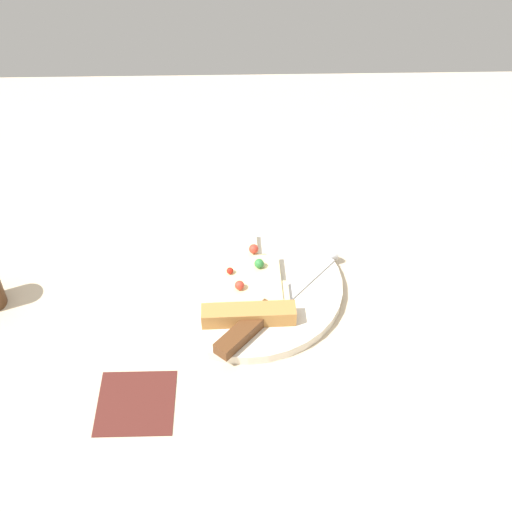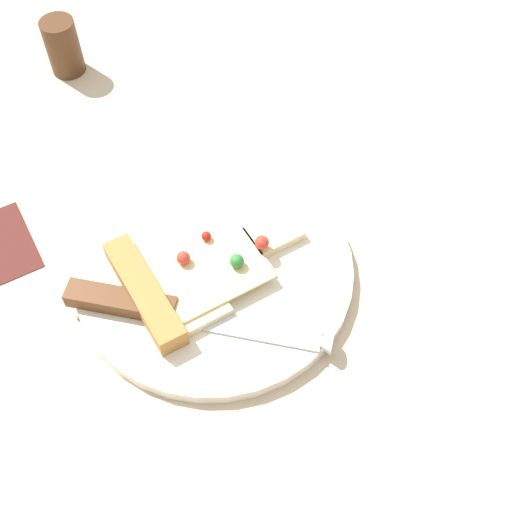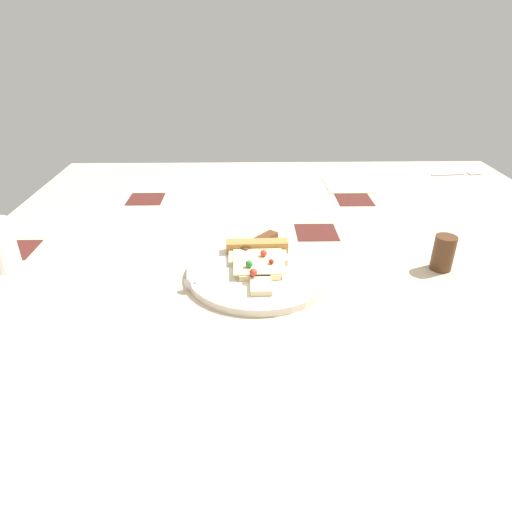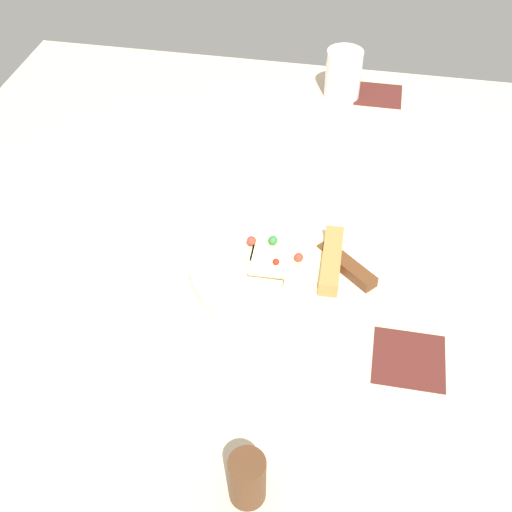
% 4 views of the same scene
% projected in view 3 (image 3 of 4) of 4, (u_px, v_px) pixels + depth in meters
% --- Properties ---
extents(ground_plane, '(1.35, 1.35, 0.03)m').
position_uv_depth(ground_plane, '(299.00, 268.00, 0.86)').
color(ground_plane, '#C6B293').
rests_on(ground_plane, ground).
extents(plate, '(0.26, 0.26, 0.01)m').
position_uv_depth(plate, '(259.00, 272.00, 0.80)').
color(plate, silver).
rests_on(plate, ground_plane).
extents(pizza_slice, '(0.12, 0.18, 0.03)m').
position_uv_depth(pizza_slice, '(258.00, 258.00, 0.82)').
color(pizza_slice, beige).
rests_on(pizza_slice, plate).
extents(knife, '(0.17, 0.19, 0.02)m').
position_uv_depth(knife, '(243.00, 252.00, 0.85)').
color(knife, silver).
rests_on(knife, plate).
extents(pepper_shaker, '(0.04, 0.04, 0.07)m').
position_uv_depth(pepper_shaker, '(443.00, 253.00, 0.81)').
color(pepper_shaker, '#4C2D19').
rests_on(pepper_shaker, ground_plane).
extents(fork, '(0.15, 0.03, 0.01)m').
position_uv_depth(fork, '(459.00, 173.00, 1.33)').
color(fork, silver).
rests_on(fork, ground_plane).
extents(napkin, '(0.13, 0.13, 0.00)m').
position_uv_depth(napkin, '(349.00, 185.00, 1.24)').
color(napkin, beige).
rests_on(napkin, ground_plane).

